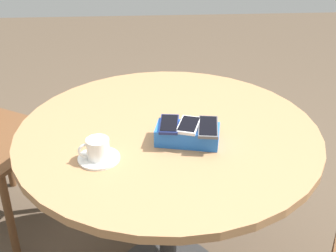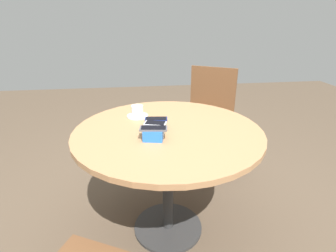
# 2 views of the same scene
# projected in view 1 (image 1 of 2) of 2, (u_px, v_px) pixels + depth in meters

# --- Properties ---
(round_table) EXTENTS (1.09, 1.09, 0.74)m
(round_table) POSITION_uv_depth(u_px,v_px,m) (168.00, 157.00, 1.73)
(round_table) COLOR #2D2D2D
(round_table) RESTS_ON ground_plane
(phone_box) EXTENTS (0.23, 0.14, 0.06)m
(phone_box) POSITION_uv_depth(u_px,v_px,m) (187.00, 135.00, 1.59)
(phone_box) COLOR blue
(phone_box) RESTS_ON round_table
(phone_gray) EXTENTS (0.08, 0.15, 0.01)m
(phone_gray) POSITION_uv_depth(u_px,v_px,m) (208.00, 127.00, 1.57)
(phone_gray) COLOR #515156
(phone_gray) RESTS_ON phone_box
(phone_white) EXTENTS (0.10, 0.13, 0.01)m
(phone_white) POSITION_uv_depth(u_px,v_px,m) (189.00, 125.00, 1.58)
(phone_white) COLOR silver
(phone_white) RESTS_ON phone_box
(phone_navy) EXTENTS (0.08, 0.13, 0.01)m
(phone_navy) POSITION_uv_depth(u_px,v_px,m) (168.00, 124.00, 1.58)
(phone_navy) COLOR navy
(phone_navy) RESTS_ON phone_box
(saucer) EXTENTS (0.14, 0.14, 0.01)m
(saucer) POSITION_uv_depth(u_px,v_px,m) (99.00, 158.00, 1.51)
(saucer) COLOR white
(saucer) RESTS_ON round_table
(coffee_cup) EXTENTS (0.10, 0.07, 0.07)m
(coffee_cup) POSITION_uv_depth(u_px,v_px,m) (97.00, 148.00, 1.49)
(coffee_cup) COLOR white
(coffee_cup) RESTS_ON saucer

